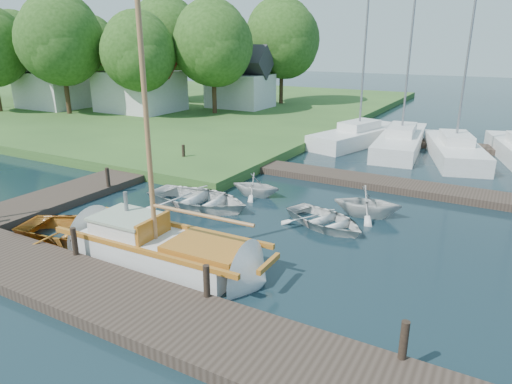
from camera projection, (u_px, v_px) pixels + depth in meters
The scene contains 29 objects.
ground at pixel (256, 225), 15.66m from camera, with size 160.00×160.00×0.00m, color black.
near_dock at pixel (130, 305), 10.66m from camera, with size 18.00×2.20×0.30m, color #31271F.
left_dock at pixel (126, 175), 21.01m from camera, with size 2.20×18.00×0.30m, color #31271F.
far_dock at pixel (368, 181), 20.06m from camera, with size 14.00×1.60×0.30m, color #31271F.
shore at pixel (124, 100), 46.84m from camera, with size 50.00×40.00×0.50m, color #315323.
mooring_post_1 at pixel (74, 241), 12.71m from camera, with size 0.16×0.16×0.80m, color black.
mooring_post_2 at pixel (207, 281), 10.61m from camera, with size 0.16×0.16×0.80m, color black.
mooring_post_3 at pixel (404, 340), 8.51m from camera, with size 0.16×0.16×0.80m, color black.
mooring_post_4 at pixel (108, 177), 18.71m from camera, with size 0.16×0.16×0.80m, color black.
mooring_post_5 at pixel (184, 153), 22.85m from camera, with size 0.16×0.16×0.80m, color black.
sailboat at pixel (166, 251), 12.91m from camera, with size 7.20×2.16×9.83m.
dinghy at pixel (85, 227), 14.35m from camera, with size 3.11×4.36×0.90m, color #935B1A.
tender_a at pixel (198, 197), 17.21m from camera, with size 2.97×4.15×0.86m, color silver.
tender_b at pixel (256, 184), 18.45m from camera, with size 1.74×2.01×1.06m, color silver.
tender_c at pixel (325, 217), 15.47m from camera, with size 2.24×3.13×0.65m, color silver.
tender_d at pixel (368, 200), 16.26m from camera, with size 2.03×2.36×1.24m, color silver.
marina_boat_0 at pixel (359, 135), 27.93m from camera, with size 4.23×8.02×9.92m.
marina_boat_1 at pixel (401, 140), 26.52m from camera, with size 3.09×8.93×10.15m.
marina_boat_2 at pixel (455, 149), 24.27m from camera, with size 4.22×7.64×10.54m.
house_a at pixel (139, 80), 37.30m from camera, with size 6.30×5.00×6.29m.
house_b at pixel (54, 81), 39.44m from camera, with size 5.77×4.50×5.79m.
house_c at pixel (240, 83), 39.58m from camera, with size 5.25×4.00×5.28m.
tree_1 at pixel (61, 40), 34.91m from camera, with size 6.70×6.70×9.20m.
tree_2 at pixel (139, 52), 34.03m from camera, with size 5.83×5.75×7.82m.
tree_3 at pixel (213, 44), 35.29m from camera, with size 6.41×6.38×8.74m.
tree_4 at pixel (166, 37), 42.16m from camera, with size 7.01×7.01×9.66m.
tree_5 at pixel (90, 48), 44.54m from camera, with size 6.00×5.94×8.10m.
tree_6 at pixel (13, 45), 43.96m from camera, with size 6.24×6.20×8.46m.
tree_7 at pixel (282, 39), 40.85m from camera, with size 6.83×6.83×9.38m.
Camera 1 is at (7.14, -12.64, 6.00)m, focal length 32.00 mm.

